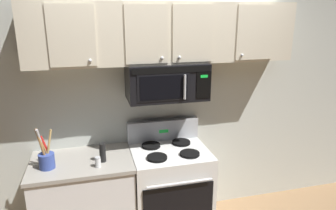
% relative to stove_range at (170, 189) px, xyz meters
% --- Properties ---
extents(back_wall, '(5.20, 0.10, 2.70)m').
position_rel_stove_range_xyz_m(back_wall, '(0.00, 0.37, 0.88)').
color(back_wall, silver).
rests_on(back_wall, ground_plane).
extents(stove_range, '(0.76, 0.69, 1.12)m').
position_rel_stove_range_xyz_m(stove_range, '(0.00, 0.00, 0.00)').
color(stove_range, white).
rests_on(stove_range, ground_plane).
extents(over_range_microwave, '(0.76, 0.43, 0.35)m').
position_rel_stove_range_xyz_m(over_range_microwave, '(-0.00, 0.12, 1.11)').
color(over_range_microwave, black).
extents(upper_cabinets, '(2.50, 0.36, 0.55)m').
position_rel_stove_range_xyz_m(upper_cabinets, '(-0.00, 0.15, 1.56)').
color(upper_cabinets, beige).
extents(counter_segment, '(0.93, 0.65, 0.90)m').
position_rel_stove_range_xyz_m(counter_segment, '(-0.84, 0.01, -0.02)').
color(counter_segment, silver).
rests_on(counter_segment, ground_plane).
extents(utensil_crock_blue, '(0.14, 0.14, 0.37)m').
position_rel_stove_range_xyz_m(utensil_crock_blue, '(-1.13, -0.07, 0.52)').
color(utensil_crock_blue, '#384C9E').
rests_on(utensil_crock_blue, counter_segment).
extents(salt_shaker, '(0.05, 0.05, 0.09)m').
position_rel_stove_range_xyz_m(salt_shaker, '(-0.70, -0.17, 0.48)').
color(salt_shaker, white).
rests_on(salt_shaker, counter_segment).
extents(pepper_mill, '(0.06, 0.06, 0.18)m').
position_rel_stove_range_xyz_m(pepper_mill, '(-0.65, -0.07, 0.52)').
color(pepper_mill, black).
rests_on(pepper_mill, counter_segment).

